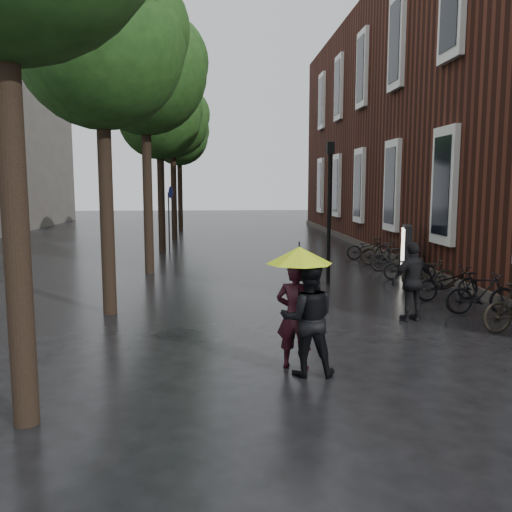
{
  "coord_description": "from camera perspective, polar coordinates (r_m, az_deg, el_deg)",
  "views": [
    {
      "loc": [
        -1.55,
        -5.77,
        3.03
      ],
      "look_at": [
        -0.64,
        6.9,
        1.36
      ],
      "focal_mm": 38.0,
      "sensor_mm": 36.0,
      "label": 1
    }
  ],
  "objects": [
    {
      "name": "brick_building",
      "position": [
        28.11,
        21.8,
        13.01
      ],
      "size": [
        10.2,
        33.2,
        12.0
      ],
      "color": "#38160F",
      "rests_on": "ground"
    },
    {
      "name": "pedestrian_walking",
      "position": [
        12.56,
        16.18,
        -2.61
      ],
      "size": [
        1.11,
        0.65,
        1.78
      ],
      "primitive_type": "imported",
      "rotation": [
        0.0,
        0.0,
        3.36
      ],
      "color": "black",
      "rests_on": "ground"
    },
    {
      "name": "person_burgundy",
      "position": [
        9.0,
        4.18,
        -6.25
      ],
      "size": [
        0.76,
        0.62,
        1.79
      ],
      "primitive_type": "imported",
      "rotation": [
        0.0,
        0.0,
        2.8
      ],
      "color": "black",
      "rests_on": "ground"
    },
    {
      "name": "cycle_sign",
      "position": [
        24.85,
        -9.06,
        4.94
      ],
      "size": [
        0.16,
        0.54,
        2.97
      ],
      "rotation": [
        0.0,
        0.0,
        -0.24
      ],
      "color": "#262628",
      "rests_on": "ground"
    },
    {
      "name": "lamp_post",
      "position": [
        16.64,
        7.74,
        5.98
      ],
      "size": [
        0.22,
        0.22,
        4.3
      ],
      "rotation": [
        0.0,
        0.0,
        -0.32
      ],
      "color": "black",
      "rests_on": "ground"
    },
    {
      "name": "street_trees",
      "position": [
        22.07,
        -10.86,
        15.98
      ],
      "size": [
        4.33,
        34.03,
        8.91
      ],
      "color": "black",
      "rests_on": "ground"
    },
    {
      "name": "person_black",
      "position": [
        8.7,
        5.49,
        -6.61
      ],
      "size": [
        0.94,
        0.75,
        1.83
      ],
      "primitive_type": "imported",
      "rotation": [
        0.0,
        0.0,
        3.07
      ],
      "color": "black",
      "rests_on": "ground"
    },
    {
      "name": "ad_lightbox",
      "position": [
        19.02,
        15.54,
        0.63
      ],
      "size": [
        0.26,
        1.12,
        1.68
      ],
      "rotation": [
        0.0,
        0.0,
        -0.26
      ],
      "color": "black",
      "rests_on": "ground"
    },
    {
      "name": "lime_umbrella",
      "position": [
        8.68,
        4.57,
        0.08
      ],
      "size": [
        1.08,
        1.08,
        1.59
      ],
      "rotation": [
        0.0,
        0.0,
        0.4
      ],
      "color": "black",
      "rests_on": "ground"
    },
    {
      "name": "ground",
      "position": [
        6.7,
        10.33,
        -19.52
      ],
      "size": [
        120.0,
        120.0,
        0.0
      ],
      "primitive_type": "plane",
      "color": "black"
    },
    {
      "name": "parked_bicycles",
      "position": [
        17.4,
        16.69,
        -1.25
      ],
      "size": [
        2.04,
        11.73,
        1.05
      ],
      "color": "black",
      "rests_on": "ground"
    }
  ]
}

